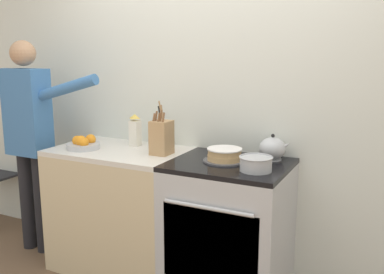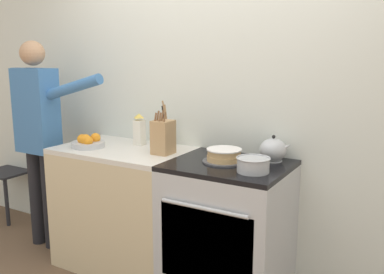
# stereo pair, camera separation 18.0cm
# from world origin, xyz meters

# --- Properties ---
(wall_back) EXTENTS (8.00, 0.04, 2.60)m
(wall_back) POSITION_xyz_m (0.00, 0.65, 1.30)
(wall_back) COLOR silver
(wall_back) RESTS_ON ground_plane
(counter_cabinet) EXTENTS (0.97, 0.63, 0.92)m
(counter_cabinet) POSITION_xyz_m (-0.62, 0.31, 0.46)
(counter_cabinet) COLOR beige
(counter_cabinet) RESTS_ON ground_plane
(stove_range) EXTENTS (0.75, 0.66, 0.92)m
(stove_range) POSITION_xyz_m (0.24, 0.31, 0.46)
(stove_range) COLOR #B7BABF
(stove_range) RESTS_ON ground_plane
(layer_cake) EXTENTS (0.28, 0.28, 0.09)m
(layer_cake) POSITION_xyz_m (0.20, 0.33, 0.96)
(layer_cake) COLOR #4C4C51
(layer_cake) RESTS_ON stove_range
(tea_kettle) EXTENTS (0.21, 0.17, 0.17)m
(tea_kettle) POSITION_xyz_m (0.47, 0.51, 0.99)
(tea_kettle) COLOR #B7BABF
(tea_kettle) RESTS_ON stove_range
(mixing_bowl) EXTENTS (0.20, 0.20, 0.09)m
(mixing_bowl) POSITION_xyz_m (0.45, 0.20, 0.96)
(mixing_bowl) COLOR #B7BABF
(mixing_bowl) RESTS_ON stove_range
(knife_block) EXTENTS (0.13, 0.14, 0.31)m
(knife_block) POSITION_xyz_m (-0.26, 0.32, 1.04)
(knife_block) COLOR tan
(knife_block) RESTS_ON counter_cabinet
(utensil_crock) EXTENTS (0.10, 0.10, 0.35)m
(utensil_crock) POSITION_xyz_m (-0.38, 0.53, 1.00)
(utensil_crock) COLOR silver
(utensil_crock) RESTS_ON counter_cabinet
(fruit_bowl) EXTENTS (0.24, 0.24, 0.10)m
(fruit_bowl) POSITION_xyz_m (-0.85, 0.20, 0.96)
(fruit_bowl) COLOR #B7BABF
(fruit_bowl) RESTS_ON counter_cabinet
(milk_carton) EXTENTS (0.07, 0.07, 0.24)m
(milk_carton) POSITION_xyz_m (-0.58, 0.47, 1.03)
(milk_carton) COLOR white
(milk_carton) RESTS_ON counter_cabinet
(person_baker) EXTENTS (0.95, 0.20, 1.70)m
(person_baker) POSITION_xyz_m (-1.42, 0.23, 1.02)
(person_baker) COLOR black
(person_baker) RESTS_ON ground_plane
(dining_chair) EXTENTS (0.40, 0.40, 0.88)m
(dining_chair) POSITION_xyz_m (-2.20, 0.58, 0.51)
(dining_chair) COLOR #232328
(dining_chair) RESTS_ON ground_plane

